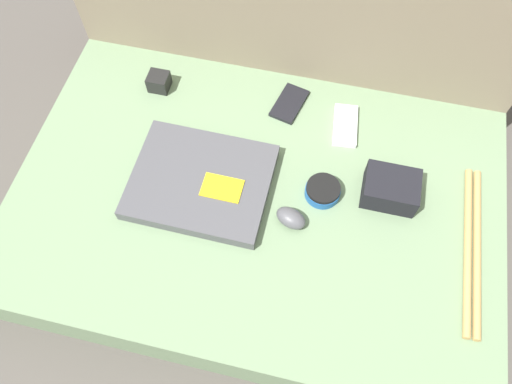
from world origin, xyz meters
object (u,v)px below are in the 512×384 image
laptop (201,182)px  charger_brick (159,82)px  camera_pouch (391,189)px  computer_mouse (291,218)px  phone_silver (289,103)px  speaker_puck (323,191)px  phone_black (345,125)px

laptop → charger_brick: size_ratio=6.12×
camera_pouch → computer_mouse: bearing=-150.3°
laptop → camera_pouch: 0.43m
laptop → camera_pouch: size_ratio=2.62×
camera_pouch → charger_brick: 0.63m
phone_silver → charger_brick: (-0.34, -0.02, 0.02)m
laptop → speaker_puck: size_ratio=3.92×
laptop → camera_pouch: (0.42, 0.07, 0.02)m
laptop → phone_black: laptop is taller
laptop → computer_mouse: computer_mouse is taller
speaker_puck → phone_black: bearing=83.1°
camera_pouch → speaker_puck: bearing=-168.0°
speaker_puck → charger_brick: size_ratio=1.56×
computer_mouse → phone_black: 0.29m
phone_silver → laptop: bearing=-105.3°
phone_silver → phone_black: phone_black is taller
computer_mouse → charger_brick: size_ratio=1.57×
laptop → computer_mouse: bearing=-11.0°
speaker_puck → camera_pouch: (0.15, 0.03, 0.02)m
charger_brick → phone_black: bearing=-2.0°
speaker_puck → phone_silver: (-0.12, 0.23, -0.01)m
phone_silver → phone_black: bearing=-0.6°
computer_mouse → charger_brick: charger_brick is taller
computer_mouse → phone_black: size_ratio=0.65×
phone_silver → charger_brick: charger_brick is taller
speaker_puck → camera_pouch: bearing=12.0°
phone_black → camera_pouch: size_ratio=1.04×
speaker_puck → charger_brick: 0.51m
speaker_puck → charger_brick: bearing=154.9°
charger_brick → camera_pouch: bearing=-16.9°
phone_silver → camera_pouch: camera_pouch is taller
computer_mouse → laptop: bearing=-171.3°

